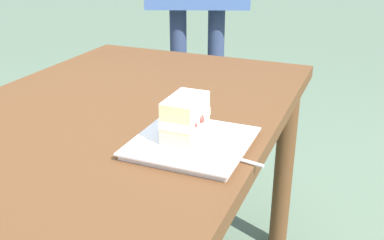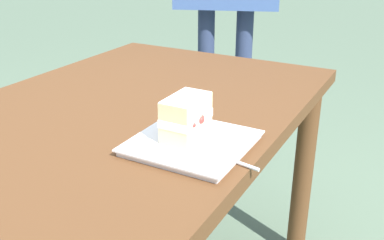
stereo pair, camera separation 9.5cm
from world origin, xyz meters
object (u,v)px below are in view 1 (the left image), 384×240
patio_table (114,150)px  dessert_fork (221,154)px  cake_slice (185,118)px  dessert_plate (192,143)px

patio_table → dessert_fork: 0.38m
cake_slice → patio_table: bearing=-111.3°
patio_table → dessert_fork: bearing=70.2°
cake_slice → dessert_fork: (0.03, 0.09, -0.06)m
patio_table → dessert_fork: (0.12, 0.34, 0.11)m
dessert_plate → patio_table: bearing=-111.3°
cake_slice → dessert_fork: size_ratio=0.69×
dessert_plate → cake_slice: (-0.01, -0.02, 0.05)m
patio_table → cake_slice: 0.32m
cake_slice → dessert_fork: 0.11m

